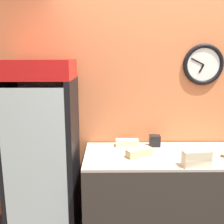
{
  "coord_description": "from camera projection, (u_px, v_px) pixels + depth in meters",
  "views": [
    {
      "loc": [
        -0.67,
        -1.52,
        1.86
      ],
      "look_at": [
        -0.64,
        0.95,
        1.33
      ],
      "focal_mm": 42.0,
      "sensor_mm": 36.0,
      "label": 1
    }
  ],
  "objects": [
    {
      "name": "napkin_dispenser",
      "position": [
        155.0,
        141.0,
        2.8
      ],
      "size": [
        0.11,
        0.09,
        0.12
      ],
      "color": "black",
      "rests_on": "prep_counter"
    },
    {
      "name": "wall_back",
      "position": [
        170.0,
        102.0,
        2.88
      ],
      "size": [
        5.2,
        0.1,
        2.7
      ],
      "color": "#D17547",
      "rests_on": "ground_plane"
    },
    {
      "name": "sandwich_flat_right",
      "position": [
        139.0,
        152.0,
        2.52
      ],
      "size": [
        0.27,
        0.2,
        0.07
      ],
      "color": "tan",
      "rests_on": "prep_counter"
    },
    {
      "name": "prep_counter",
      "position": [
        175.0,
        196.0,
        2.68
      ],
      "size": [
        1.82,
        0.71,
        0.91
      ],
      "color": "#332D28",
      "rests_on": "ground_plane"
    },
    {
      "name": "beverage_cooler",
      "position": [
        43.0,
        144.0,
        2.64
      ],
      "size": [
        0.67,
        0.61,
        1.83
      ],
      "color": "black",
      "rests_on": "ground_plane"
    },
    {
      "name": "sandwich_flat_left",
      "position": [
        127.0,
        143.0,
        2.8
      ],
      "size": [
        0.24,
        0.1,
        0.07
      ],
      "color": "beige",
      "rests_on": "prep_counter"
    },
    {
      "name": "sandwich_stack_bottom",
      "position": [
        196.0,
        162.0,
        2.29
      ],
      "size": [
        0.26,
        0.13,
        0.07
      ],
      "color": "beige",
      "rests_on": "prep_counter"
    },
    {
      "name": "sandwich_stack_middle",
      "position": [
        197.0,
        155.0,
        2.28
      ],
      "size": [
        0.26,
        0.12,
        0.07
      ],
      "color": "beige",
      "rests_on": "sandwich_stack_bottom"
    }
  ]
}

